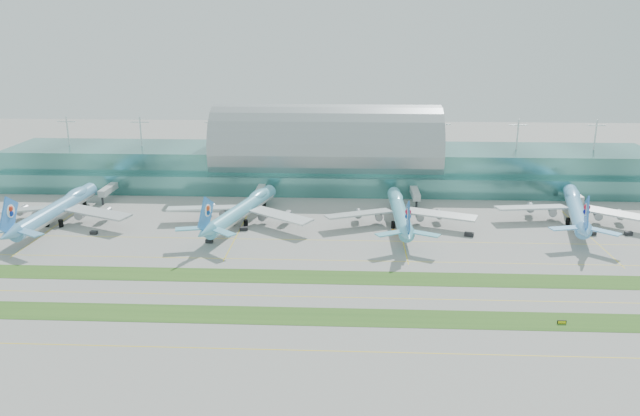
{
  "coord_description": "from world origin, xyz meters",
  "views": [
    {
      "loc": [
        11.69,
        -197.19,
        85.31
      ],
      "look_at": [
        0.0,
        55.0,
        9.0
      ],
      "focal_mm": 35.0,
      "sensor_mm": 36.0,
      "label": 1
    }
  ],
  "objects_px": {
    "terminal": "(326,159)",
    "airliner_d": "(576,208)",
    "airliner_a": "(58,208)",
    "airliner_b": "(243,209)",
    "taxiway_sign_east": "(562,322)",
    "airliner_c": "(400,211)"
  },
  "relations": [
    {
      "from": "airliner_c",
      "to": "airliner_d",
      "type": "xyz_separation_m",
      "value": [
        77.33,
        7.14,
        0.34
      ]
    },
    {
      "from": "airliner_c",
      "to": "taxiway_sign_east",
      "type": "xyz_separation_m",
      "value": [
        40.69,
        -90.25,
        -5.76
      ]
    },
    {
      "from": "airliner_b",
      "to": "taxiway_sign_east",
      "type": "height_order",
      "value": "airliner_b"
    },
    {
      "from": "airliner_c",
      "to": "airliner_d",
      "type": "distance_m",
      "value": 77.66
    },
    {
      "from": "airliner_a",
      "to": "airliner_b",
      "type": "height_order",
      "value": "airliner_a"
    },
    {
      "from": "airliner_a",
      "to": "airliner_d",
      "type": "xyz_separation_m",
      "value": [
        225.89,
        11.68,
        -0.21
      ]
    },
    {
      "from": "terminal",
      "to": "airliner_c",
      "type": "bearing_deg",
      "value": -63.27
    },
    {
      "from": "taxiway_sign_east",
      "to": "airliner_c",
      "type": "bearing_deg",
      "value": 113.3
    },
    {
      "from": "airliner_c",
      "to": "airliner_a",
      "type": "bearing_deg",
      "value": -179.08
    },
    {
      "from": "airliner_a",
      "to": "airliner_b",
      "type": "relative_size",
      "value": 1.06
    },
    {
      "from": "airliner_d",
      "to": "taxiway_sign_east",
      "type": "distance_m",
      "value": 104.24
    },
    {
      "from": "terminal",
      "to": "airliner_d",
      "type": "distance_m",
      "value": 127.1
    },
    {
      "from": "airliner_a",
      "to": "airliner_d",
      "type": "height_order",
      "value": "airliner_a"
    },
    {
      "from": "airliner_c",
      "to": "airliner_b",
      "type": "bearing_deg",
      "value": 179.46
    },
    {
      "from": "terminal",
      "to": "airliner_a",
      "type": "distance_m",
      "value": 135.57
    },
    {
      "from": "airliner_a",
      "to": "airliner_c",
      "type": "relative_size",
      "value": 1.09
    },
    {
      "from": "terminal",
      "to": "taxiway_sign_east",
      "type": "xyz_separation_m",
      "value": [
        74.82,
        -158.02,
        -13.67
      ]
    },
    {
      "from": "airliner_b",
      "to": "airliner_c",
      "type": "bearing_deg",
      "value": 14.84
    },
    {
      "from": "terminal",
      "to": "taxiway_sign_east",
      "type": "relative_size",
      "value": 127.71
    },
    {
      "from": "airliner_c",
      "to": "taxiway_sign_east",
      "type": "distance_m",
      "value": 99.17
    },
    {
      "from": "airliner_d",
      "to": "airliner_a",
      "type": "bearing_deg",
      "value": -162.96
    },
    {
      "from": "taxiway_sign_east",
      "to": "terminal",
      "type": "bearing_deg",
      "value": 114.37
    }
  ]
}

